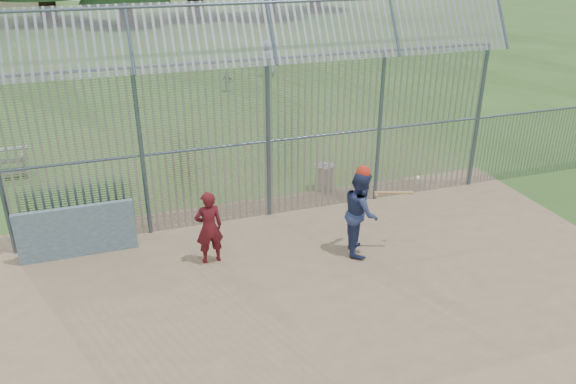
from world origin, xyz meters
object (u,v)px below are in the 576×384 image
object	(u,v)px
dugout_wall	(77,232)
trash_can	(324,177)
onlooker	(209,227)
batter	(361,212)

from	to	relation	value
dugout_wall	trash_can	size ratio (longest dim) A/B	3.05
dugout_wall	onlooker	bearing A→B (deg)	-23.24
dugout_wall	onlooker	world-z (taller)	onlooker
onlooker	dugout_wall	bearing A→B (deg)	-27.13
dugout_wall	batter	xyz separation A→B (m)	(6.00, -1.79, 0.37)
onlooker	trash_can	distance (m)	4.75
dugout_wall	trash_can	xyz separation A→B (m)	(6.53, 1.63, -0.24)
batter	onlooker	distance (m)	3.34
batter	trash_can	bearing A→B (deg)	9.57
trash_can	onlooker	bearing A→B (deg)	-143.67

